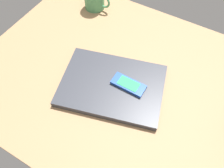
% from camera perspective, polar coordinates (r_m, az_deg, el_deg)
% --- Properties ---
extents(desk_surface, '(1.20, 0.80, 0.03)m').
position_cam_1_polar(desk_surface, '(0.82, 6.88, -1.24)').
color(desk_surface, '#9E7751').
rests_on(desk_surface, ground).
extents(laptop_closed, '(0.40, 0.33, 0.02)m').
position_cam_1_polar(laptop_closed, '(0.79, 0.00, -0.35)').
color(laptop_closed, '#33353D').
rests_on(laptop_closed, desk_surface).
extents(cell_phone_on_laptop, '(0.12, 0.05, 0.01)m').
position_cam_1_polar(cell_phone_on_laptop, '(0.78, 4.09, -0.16)').
color(cell_phone_on_laptop, '#1E479E').
rests_on(cell_phone_on_laptop, laptop_closed).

